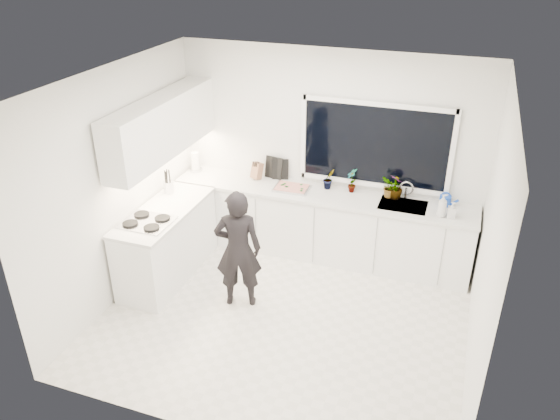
% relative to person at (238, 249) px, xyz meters
% --- Properties ---
extents(floor, '(4.00, 3.50, 0.02)m').
position_rel_person_xyz_m(floor, '(0.58, -0.10, -0.74)').
color(floor, beige).
rests_on(floor, ground).
extents(wall_back, '(4.00, 0.02, 2.70)m').
position_rel_person_xyz_m(wall_back, '(0.58, 1.66, 0.62)').
color(wall_back, white).
rests_on(wall_back, ground).
extents(wall_left, '(0.02, 3.50, 2.70)m').
position_rel_person_xyz_m(wall_left, '(-1.43, -0.10, 0.62)').
color(wall_left, white).
rests_on(wall_left, ground).
extents(wall_right, '(0.02, 3.50, 2.70)m').
position_rel_person_xyz_m(wall_right, '(2.59, -0.10, 0.62)').
color(wall_right, white).
rests_on(wall_right, ground).
extents(ceiling, '(4.00, 3.50, 0.02)m').
position_rel_person_xyz_m(ceiling, '(0.58, -0.10, 1.98)').
color(ceiling, white).
rests_on(ceiling, wall_back).
extents(window, '(1.80, 0.02, 1.00)m').
position_rel_person_xyz_m(window, '(1.18, 1.63, 0.82)').
color(window, black).
rests_on(window, wall_back).
extents(base_cabinets_back, '(3.92, 0.58, 0.88)m').
position_rel_person_xyz_m(base_cabinets_back, '(0.58, 1.35, -0.29)').
color(base_cabinets_back, white).
rests_on(base_cabinets_back, floor).
extents(base_cabinets_left, '(0.58, 1.60, 0.88)m').
position_rel_person_xyz_m(base_cabinets_left, '(-1.09, 0.25, -0.29)').
color(base_cabinets_left, white).
rests_on(base_cabinets_left, floor).
extents(countertop_back, '(3.94, 0.62, 0.04)m').
position_rel_person_xyz_m(countertop_back, '(0.58, 1.34, 0.17)').
color(countertop_back, silver).
rests_on(countertop_back, base_cabinets_back).
extents(countertop_left, '(0.62, 1.60, 0.04)m').
position_rel_person_xyz_m(countertop_left, '(-1.09, 0.25, 0.17)').
color(countertop_left, silver).
rests_on(countertop_left, base_cabinets_left).
extents(upper_cabinets, '(0.34, 2.10, 0.70)m').
position_rel_person_xyz_m(upper_cabinets, '(-1.21, 0.60, 1.12)').
color(upper_cabinets, white).
rests_on(upper_cabinets, wall_left).
extents(sink, '(0.58, 0.42, 0.14)m').
position_rel_person_xyz_m(sink, '(1.63, 1.35, 0.14)').
color(sink, silver).
rests_on(sink, countertop_back).
extents(faucet, '(0.03, 0.03, 0.22)m').
position_rel_person_xyz_m(faucet, '(1.63, 1.55, 0.30)').
color(faucet, silver).
rests_on(faucet, countertop_back).
extents(stovetop, '(0.56, 0.48, 0.03)m').
position_rel_person_xyz_m(stovetop, '(-1.11, -0.10, 0.21)').
color(stovetop, black).
rests_on(stovetop, countertop_left).
extents(person, '(0.61, 0.50, 1.45)m').
position_rel_person_xyz_m(person, '(0.00, 0.00, 0.00)').
color(person, black).
rests_on(person, floor).
extents(pizza_tray, '(0.46, 0.34, 0.03)m').
position_rel_person_xyz_m(pizza_tray, '(0.20, 1.32, 0.21)').
color(pizza_tray, silver).
rests_on(pizza_tray, countertop_back).
extents(pizza, '(0.42, 0.30, 0.01)m').
position_rel_person_xyz_m(pizza, '(0.20, 1.32, 0.22)').
color(pizza, red).
rests_on(pizza, pizza_tray).
extents(watering_can, '(0.14, 0.14, 0.13)m').
position_rel_person_xyz_m(watering_can, '(2.12, 1.51, 0.26)').
color(watering_can, '#1442BE').
rests_on(watering_can, countertop_back).
extents(paper_towel_roll, '(0.15, 0.15, 0.26)m').
position_rel_person_xyz_m(paper_towel_roll, '(-1.27, 1.45, 0.32)').
color(paper_towel_roll, white).
rests_on(paper_towel_roll, countertop_back).
extents(knife_block, '(0.16, 0.14, 0.22)m').
position_rel_person_xyz_m(knife_block, '(-0.36, 1.49, 0.30)').
color(knife_block, '#9C6948').
rests_on(knife_block, countertop_back).
extents(utensil_crock, '(0.13, 0.13, 0.16)m').
position_rel_person_xyz_m(utensil_crock, '(-1.27, 0.70, 0.27)').
color(utensil_crock, silver).
rests_on(utensil_crock, countertop_left).
extents(picture_frame_large, '(0.22, 0.08, 0.28)m').
position_rel_person_xyz_m(picture_frame_large, '(-0.06, 1.59, 0.33)').
color(picture_frame_large, black).
rests_on(picture_frame_large, countertop_back).
extents(picture_frame_small, '(0.25, 0.06, 0.30)m').
position_rel_person_xyz_m(picture_frame_small, '(-0.15, 1.59, 0.34)').
color(picture_frame_small, black).
rests_on(picture_frame_small, countertop_back).
extents(herb_plants, '(1.09, 0.26, 0.32)m').
position_rel_person_xyz_m(herb_plants, '(1.25, 1.51, 0.34)').
color(herb_plants, '#26662D').
rests_on(herb_plants, countertop_back).
extents(soap_bottles, '(0.24, 0.15, 0.28)m').
position_rel_person_xyz_m(soap_bottles, '(2.14, 1.20, 0.32)').
color(soap_bottles, '#D8BF66').
rests_on(soap_bottles, countertop_back).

